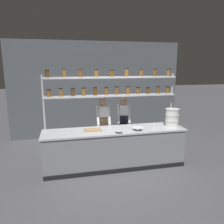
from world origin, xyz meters
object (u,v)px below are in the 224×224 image
chef_center (123,122)px  cutting_board (93,130)px  container_stack (172,117)px  prep_bowl_near_left (119,132)px  prep_bowl_center_front (138,129)px  serving_cup_front (154,125)px  spice_shelf_unit (112,88)px  chef_left (103,124)px

chef_center → cutting_board: (-0.92, -0.67, 0.03)m
container_stack → prep_bowl_near_left: container_stack is taller
prep_bowl_center_front → serving_cup_front: (0.50, 0.20, 0.01)m
prep_bowl_near_left → container_stack: bearing=10.3°
chef_center → cutting_board: 1.14m
spice_shelf_unit → chef_left: bearing=123.3°
container_stack → serving_cup_front: (-0.45, 0.03, -0.17)m
prep_bowl_center_front → chef_center: bearing=95.3°
container_stack → cutting_board: container_stack is taller
spice_shelf_unit → container_stack: bearing=-13.9°
spice_shelf_unit → container_stack: spice_shelf_unit is taller
container_stack → chef_left: bearing=159.2°
chef_center → prep_bowl_center_front: 0.91m
chef_left → chef_center: 0.60m
chef_left → prep_bowl_center_front: chef_left is taller
spice_shelf_unit → chef_left: (-0.17, 0.25, -0.94)m
chef_center → serving_cup_front: size_ratio=16.60×
cutting_board → prep_bowl_center_front: size_ratio=1.60×
prep_bowl_near_left → serving_cup_front: serving_cup_front is taller
chef_center → prep_bowl_near_left: chef_center is taller
chef_left → chef_center: (0.58, 0.13, -0.01)m
cutting_board → prep_bowl_center_front: 1.04m
spice_shelf_unit → container_stack: 1.65m
container_stack → serving_cup_front: 0.48m
cutting_board → prep_bowl_near_left: bearing=-31.3°
spice_shelf_unit → prep_bowl_near_left: bearing=-87.3°
chef_left → prep_bowl_center_front: (0.67, -0.77, 0.04)m
prep_bowl_near_left → prep_bowl_center_front: 0.48m
prep_bowl_near_left → prep_bowl_center_front: prep_bowl_center_front is taller
chef_left → chef_center: chef_left is taller
serving_cup_front → chef_left: bearing=153.7°
prep_bowl_near_left → prep_bowl_center_front: size_ratio=0.68×
chef_center → serving_cup_front: bearing=-41.7°
chef_left → prep_bowl_near_left: (0.20, -0.87, 0.03)m
spice_shelf_unit → chef_center: spice_shelf_unit is taller
chef_center → container_stack: chef_center is taller
chef_center → container_stack: bearing=-26.9°
spice_shelf_unit → serving_cup_front: spice_shelf_unit is taller
chef_center → chef_left: bearing=-158.1°
spice_shelf_unit → chef_center: 1.11m
spice_shelf_unit → prep_bowl_center_front: bearing=-46.0°
spice_shelf_unit → serving_cup_front: (1.00, -0.32, -0.89)m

